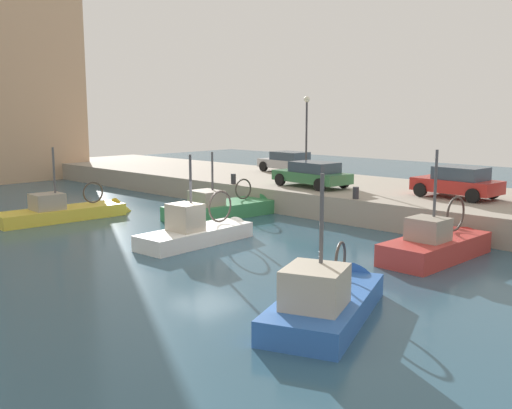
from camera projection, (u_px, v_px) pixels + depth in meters
water_surface at (206, 244)px, 22.94m from camera, size 80.00×80.00×0.00m
quay_wall at (368, 198)px, 31.07m from camera, size 9.00×56.00×1.20m
fishing_boat_blue at (329, 308)px, 15.07m from camera, size 6.01×3.78×4.63m
fishing_boat_white at (202, 238)px, 23.29m from camera, size 5.83×1.93×4.28m
fishing_boat_yellow at (69, 217)px, 28.19m from camera, size 6.92×2.31×4.27m
fishing_boat_green at (226, 214)px, 28.99m from camera, size 6.45×2.70×4.16m
fishing_boat_red at (440, 254)px, 20.88m from camera, size 5.70×2.25×4.71m
parked_car_silver at (288, 161)px, 38.15m from camera, size 2.29×4.10×1.33m
parked_car_red at (458, 182)px, 26.87m from camera, size 2.28×3.97×1.45m
parked_car_green at (312, 174)px, 30.69m from camera, size 2.39×4.45×1.33m
mooring_bollard_mid at (356, 193)px, 26.60m from camera, size 0.28×0.28×0.55m
mooring_bollard_north at (233, 179)px, 32.04m from camera, size 0.28×0.28×0.55m
quay_streetlamp at (307, 123)px, 35.22m from camera, size 0.36×0.36×4.83m
waterfront_building_central at (15, 36)px, 44.19m from camera, size 7.70×7.42×21.43m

